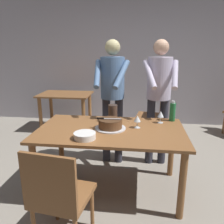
% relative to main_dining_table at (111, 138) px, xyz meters
% --- Properties ---
extents(ground_plane, '(14.00, 14.00, 0.00)m').
position_rel_main_dining_table_xyz_m(ground_plane, '(0.00, 0.00, -0.65)').
color(ground_plane, gray).
extents(back_wall, '(10.00, 0.12, 2.70)m').
position_rel_main_dining_table_xyz_m(back_wall, '(0.00, 2.62, 0.70)').
color(back_wall, '#ADA8B2').
rests_on(back_wall, ground_plane).
extents(main_dining_table, '(1.61, 0.94, 0.75)m').
position_rel_main_dining_table_xyz_m(main_dining_table, '(0.00, 0.00, 0.00)').
color(main_dining_table, brown).
rests_on(main_dining_table, ground_plane).
extents(cake_on_platter, '(0.34, 0.34, 0.11)m').
position_rel_main_dining_table_xyz_m(cake_on_platter, '(-0.01, 0.01, 0.16)').
color(cake_on_platter, silver).
rests_on(cake_on_platter, main_dining_table).
extents(cake_knife, '(0.27, 0.03, 0.02)m').
position_rel_main_dining_table_xyz_m(cake_knife, '(-0.08, 0.01, 0.22)').
color(cake_knife, silver).
rests_on(cake_knife, cake_on_platter).
extents(plate_stack, '(0.22, 0.22, 0.06)m').
position_rel_main_dining_table_xyz_m(plate_stack, '(-0.22, -0.30, 0.13)').
color(plate_stack, white).
rests_on(plate_stack, main_dining_table).
extents(wine_glass_near, '(0.08, 0.08, 0.14)m').
position_rel_main_dining_table_xyz_m(wine_glass_near, '(0.29, 0.08, 0.21)').
color(wine_glass_near, silver).
rests_on(wine_glass_near, main_dining_table).
extents(wine_glass_far, '(0.08, 0.08, 0.14)m').
position_rel_main_dining_table_xyz_m(wine_glass_far, '(0.56, 0.29, 0.21)').
color(wine_glass_far, silver).
rests_on(wine_glass_far, main_dining_table).
extents(water_bottle, '(0.07, 0.07, 0.25)m').
position_rel_main_dining_table_xyz_m(water_bottle, '(0.71, 0.39, 0.22)').
color(water_bottle, '#1E6B38').
rests_on(water_bottle, main_dining_table).
extents(hurricane_lamp, '(0.11, 0.11, 0.21)m').
position_rel_main_dining_table_xyz_m(hurricane_lamp, '(-0.01, 0.26, 0.21)').
color(hurricane_lamp, black).
rests_on(hurricane_lamp, main_dining_table).
extents(person_cutting_cake, '(0.46, 0.57, 1.72)m').
position_rel_main_dining_table_xyz_m(person_cutting_cake, '(-0.06, 0.68, 0.43)').
color(person_cutting_cake, '#2D2D38').
rests_on(person_cutting_cake, ground_plane).
extents(person_standing_beside, '(0.47, 0.56, 1.72)m').
position_rel_main_dining_table_xyz_m(person_standing_beside, '(0.56, 0.71, 0.43)').
color(person_standing_beside, '#2D2D38').
rests_on(person_standing_beside, ground_plane).
extents(chair_near_side, '(0.50, 0.50, 0.90)m').
position_rel_main_dining_table_xyz_m(chair_near_side, '(-0.31, -0.85, -0.15)').
color(chair_near_side, brown).
rests_on(chair_near_side, ground_plane).
extents(background_table, '(1.00, 0.70, 0.74)m').
position_rel_main_dining_table_xyz_m(background_table, '(-1.15, 1.92, -0.07)').
color(background_table, brown).
rests_on(background_table, ground_plane).
extents(background_chair_0, '(0.50, 0.50, 0.90)m').
position_rel_main_dining_table_xyz_m(background_chair_0, '(0.56, 1.59, -0.15)').
color(background_chair_0, brown).
rests_on(background_chair_0, ground_plane).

